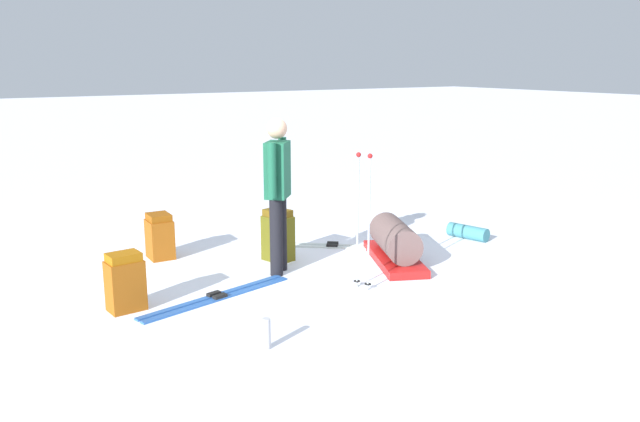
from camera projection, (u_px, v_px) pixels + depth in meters
name	position (u px, v px, depth m)	size (l,w,h in m)	color
ground_plane	(320.00, 273.00, 7.24)	(80.00, 80.00, 0.00)	white
skier_standing	(278.00, 188.00, 7.05)	(0.45, 0.41, 1.70)	black
ski_pair_near	(217.00, 297.00, 6.46)	(0.56, 1.72, 0.05)	#2859A7
ski_pair_far	(332.00, 246.00, 8.25)	(1.34, 1.61, 0.05)	silver
backpack_large_dark	(160.00, 237.00, 7.73)	(0.34, 0.28, 0.54)	#8F4910
backpack_bright	(125.00, 282.00, 6.10)	(0.27, 0.34, 0.56)	#914A10
backpack_small_spare	(278.00, 236.00, 7.63)	(0.39, 0.32, 0.61)	#4D4C11
ski_poles_planted_near	(363.00, 215.00, 6.58)	(0.21, 0.11, 1.40)	#AEB6B8
gear_sled	(395.00, 243.00, 7.58)	(1.39, 0.95, 0.49)	red
sleeping_mat_rolled	(468.00, 232.00, 8.61)	(0.18, 0.18, 0.55)	teal
thermos_bottle	(266.00, 333.00, 5.30)	(0.07, 0.07, 0.26)	#B4B3BB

